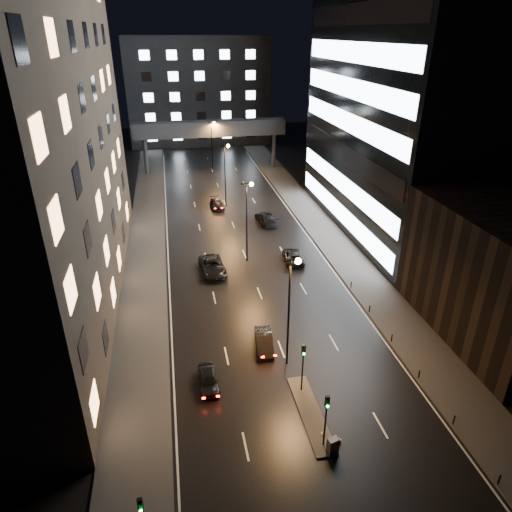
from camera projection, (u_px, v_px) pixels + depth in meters
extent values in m
plane|color=black|center=(233.00, 225.00, 67.67)|extent=(160.00, 160.00, 0.00)
cube|color=#383533|center=(146.00, 245.00, 61.11)|extent=(5.00, 110.00, 0.15)
cube|color=#383533|center=(324.00, 231.00, 65.36)|extent=(5.00, 110.00, 0.15)
cube|color=#2D2319|center=(6.00, 104.00, 40.89)|extent=(15.00, 48.00, 40.00)
cube|color=black|center=(501.00, 276.00, 41.12)|extent=(10.00, 18.00, 12.00)
cube|color=black|center=(427.00, 60.00, 58.41)|extent=(20.00, 36.00, 45.00)
cube|color=#333335|center=(198.00, 91.00, 113.15)|extent=(34.00, 14.00, 25.00)
cube|color=#333335|center=(210.00, 128.00, 90.29)|extent=(30.00, 3.00, 3.00)
cylinder|color=#333335|center=(146.00, 157.00, 90.30)|extent=(0.80, 0.80, 7.00)
cylinder|color=#333335|center=(274.00, 151.00, 94.72)|extent=(0.80, 0.80, 7.00)
cube|color=#383533|center=(310.00, 413.00, 34.25)|extent=(1.60, 8.00, 0.15)
cylinder|color=black|center=(302.00, 372.00, 35.64)|extent=(0.12, 0.12, 3.50)
cube|color=black|center=(304.00, 350.00, 34.66)|extent=(0.28, 0.22, 0.90)
sphere|color=#0CFF33|center=(304.00, 354.00, 34.66)|extent=(0.18, 0.18, 0.18)
cylinder|color=black|center=(325.00, 426.00, 30.80)|extent=(0.12, 0.12, 3.50)
cube|color=black|center=(327.00, 402.00, 29.82)|extent=(0.28, 0.22, 0.90)
sphere|color=#0CFF33|center=(328.00, 406.00, 29.82)|extent=(0.18, 0.18, 0.18)
cube|color=black|center=(140.00, 505.00, 23.49)|extent=(0.28, 0.22, 0.90)
sphere|color=#0CFF33|center=(141.00, 511.00, 23.49)|extent=(0.18, 0.18, 0.18)
cylinder|color=black|center=(499.00, 480.00, 28.73)|extent=(0.12, 0.12, 0.90)
cylinder|color=black|center=(454.00, 421.00, 33.12)|extent=(0.12, 0.12, 0.90)
cylinder|color=black|center=(419.00, 375.00, 37.52)|extent=(0.12, 0.12, 0.90)
cylinder|color=black|center=(392.00, 339.00, 41.92)|extent=(0.12, 0.12, 0.90)
cylinder|color=black|center=(369.00, 309.00, 46.32)|extent=(0.12, 0.12, 0.90)
cylinder|color=black|center=(351.00, 285.00, 50.72)|extent=(0.12, 0.12, 0.90)
cylinder|color=black|center=(289.00, 315.00, 37.29)|extent=(0.18, 0.18, 10.00)
cylinder|color=black|center=(291.00, 261.00, 35.07)|extent=(1.20, 0.12, 0.12)
sphere|color=#FF9E38|center=(298.00, 261.00, 35.22)|extent=(0.50, 0.50, 0.50)
cylinder|color=black|center=(247.00, 224.00, 54.89)|extent=(0.18, 0.18, 10.00)
cylinder|color=black|center=(246.00, 184.00, 52.67)|extent=(1.20, 0.12, 0.12)
sphere|color=#FF9E38|center=(251.00, 184.00, 52.82)|extent=(0.50, 0.50, 0.50)
cylinder|color=black|center=(225.00, 177.00, 72.49)|extent=(0.18, 0.18, 10.00)
cylinder|color=black|center=(224.00, 145.00, 70.27)|extent=(1.20, 0.12, 0.12)
sphere|color=#FF9E38|center=(228.00, 146.00, 70.41)|extent=(0.50, 0.50, 0.50)
cylinder|color=black|center=(212.00, 148.00, 90.08)|extent=(0.18, 0.18, 10.00)
cylinder|color=black|center=(211.00, 122.00, 87.87)|extent=(1.20, 0.12, 0.12)
sphere|color=#FF9E38|center=(214.00, 123.00, 88.01)|extent=(0.50, 0.50, 0.50)
imported|color=black|center=(208.00, 379.00, 36.74)|extent=(1.64, 3.88, 1.31)
imported|color=black|center=(264.00, 342.00, 41.11)|extent=(1.96, 4.40, 1.40)
imported|color=black|center=(213.00, 266.00, 54.06)|extent=(3.21, 6.03, 1.61)
imported|color=black|center=(217.00, 204.00, 73.85)|extent=(2.22, 4.77, 1.35)
imported|color=black|center=(293.00, 256.00, 56.76)|extent=(2.79, 5.19, 1.38)
imported|color=black|center=(266.00, 218.00, 67.90)|extent=(2.76, 5.85, 1.65)
cube|color=#444447|center=(333.00, 446.00, 30.76)|extent=(0.82, 0.65, 1.21)
cone|color=#DB600B|center=(339.00, 441.00, 31.71)|extent=(0.45, 0.45, 0.55)
cone|color=orange|center=(323.00, 434.00, 32.30)|extent=(0.42, 0.42, 0.49)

